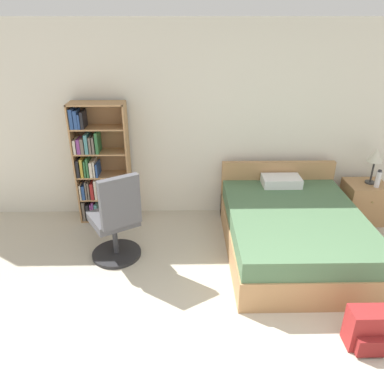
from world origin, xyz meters
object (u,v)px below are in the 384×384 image
object	(u,v)px
bed	(292,230)
water_bottle	(378,179)
bookshelf	(96,164)
office_chair	(116,223)
backpack_red	(367,330)
table_lamp	(376,156)
nightstand	(363,202)

from	to	relation	value
bed	water_bottle	size ratio (longest dim) A/B	8.27
bookshelf	bed	world-z (taller)	bookshelf
office_chair	water_bottle	world-z (taller)	office_chair
bookshelf	backpack_red	bearing A→B (deg)	-40.34
table_lamp	office_chair	bearing A→B (deg)	-164.65
water_bottle	nightstand	bearing A→B (deg)	122.37
bed	water_bottle	xyz separation A→B (m)	(1.26, 0.64, 0.38)
nightstand	bookshelf	bearing A→B (deg)	178.11
water_bottle	bookshelf	bearing A→B (deg)	176.40
office_chair	bed	bearing A→B (deg)	3.79
bed	office_chair	bearing A→B (deg)	-176.21
bookshelf	water_bottle	bearing A→B (deg)	-3.60
bookshelf	table_lamp	bearing A→B (deg)	-1.62
table_lamp	bookshelf	bearing A→B (deg)	178.38
bookshelf	nightstand	distance (m)	3.68
office_chair	nightstand	size ratio (longest dim) A/B	2.02
nightstand	bed	bearing A→B (deg)	-147.72
bookshelf	backpack_red	distance (m)	3.64
nightstand	table_lamp	xyz separation A→B (m)	(0.04, 0.02, 0.66)
table_lamp	water_bottle	world-z (taller)	table_lamp
nightstand	water_bottle	world-z (taller)	water_bottle
nightstand	water_bottle	bearing A→B (deg)	-57.63
nightstand	water_bottle	size ratio (longest dim) A/B	2.31
bed	backpack_red	world-z (taller)	bed
bookshelf	backpack_red	world-z (taller)	bookshelf
backpack_red	office_chair	bearing A→B (deg)	150.54
bed	table_lamp	world-z (taller)	table_lamp
bed	office_chair	xyz separation A→B (m)	(-2.05, -0.14, 0.21)
bed	office_chair	size ratio (longest dim) A/B	1.78
table_lamp	backpack_red	distance (m)	2.53
office_chair	water_bottle	size ratio (longest dim) A/B	4.65
office_chair	backpack_red	world-z (taller)	office_chair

